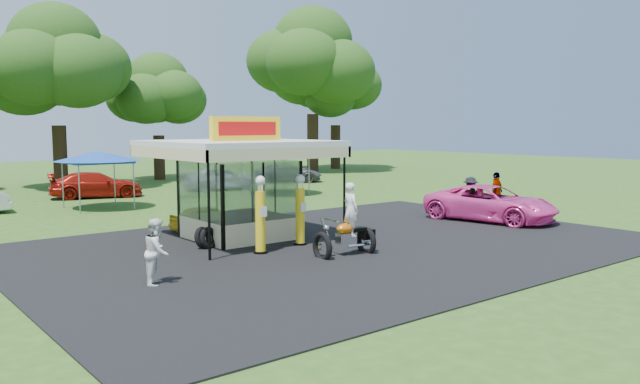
# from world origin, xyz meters

# --- Properties ---
(ground) EXTENTS (120.00, 120.00, 0.00)m
(ground) POSITION_xyz_m (0.00, 0.00, 0.00)
(ground) COLOR #284E18
(ground) RESTS_ON ground
(asphalt_apron) EXTENTS (20.00, 14.00, 0.04)m
(asphalt_apron) POSITION_xyz_m (0.00, 2.00, 0.02)
(asphalt_apron) COLOR black
(asphalt_apron) RESTS_ON ground
(gas_station_kiosk) EXTENTS (5.40, 5.40, 4.18)m
(gas_station_kiosk) POSITION_xyz_m (-2.00, 4.99, 1.78)
(gas_station_kiosk) COLOR white
(gas_station_kiosk) RESTS_ON ground
(gas_pump_left) EXTENTS (0.45, 0.45, 2.39)m
(gas_pump_left) POSITION_xyz_m (-2.85, 2.39, 1.15)
(gas_pump_left) COLOR black
(gas_pump_left) RESTS_ON ground
(gas_pump_right) EXTENTS (0.43, 0.43, 2.33)m
(gas_pump_right) POSITION_xyz_m (-1.10, 2.72, 1.11)
(gas_pump_right) COLOR black
(gas_pump_right) RESTS_ON ground
(motorcycle) EXTENTS (1.97, 1.06, 2.29)m
(motorcycle) POSITION_xyz_m (-0.91, 0.57, 0.89)
(motorcycle) COLOR black
(motorcycle) RESTS_ON ground
(spare_tires) EXTENTS (0.91, 0.71, 0.74)m
(spare_tires) POSITION_xyz_m (-3.77, 4.12, 0.36)
(spare_tires) COLOR black
(spare_tires) RESTS_ON ground
(a_frame_sign) EXTENTS (0.53, 0.57, 0.88)m
(a_frame_sign) POSITION_xyz_m (8.91, 1.31, 0.44)
(a_frame_sign) COLOR #593819
(a_frame_sign) RESTS_ON ground
(kiosk_car) EXTENTS (2.82, 1.13, 0.96)m
(kiosk_car) POSITION_xyz_m (-2.00, 7.20, 0.48)
(kiosk_car) COLOR yellow
(kiosk_car) RESTS_ON ground
(pink_sedan) EXTENTS (3.34, 5.64, 1.47)m
(pink_sedan) POSITION_xyz_m (8.05, 2.00, 0.73)
(pink_sedan) COLOR #F943A9
(pink_sedan) RESTS_ON ground
(spectator_west) EXTENTS (0.97, 1.01, 1.64)m
(spectator_west) POSITION_xyz_m (-6.81, 0.93, 0.82)
(spectator_west) COLOR white
(spectator_west) RESTS_ON ground
(spectator_east_a) EXTENTS (1.26, 0.97, 1.72)m
(spectator_east_a) POSITION_xyz_m (8.34, 3.26, 0.86)
(spectator_east_a) COLOR black
(spectator_east_a) RESTS_ON ground
(spectator_east_b) EXTENTS (1.14, 0.66, 1.82)m
(spectator_east_b) POSITION_xyz_m (10.36, 3.39, 0.91)
(spectator_east_b) COLOR gray
(spectator_east_b) RESTS_ON ground
(bg_car_b) EXTENTS (5.15, 3.15, 1.39)m
(bg_car_b) POSITION_xyz_m (-1.53, 20.50, 0.70)
(bg_car_b) COLOR #A2160C
(bg_car_b) RESTS_ON ground
(bg_car_c) EXTENTS (4.66, 2.83, 1.48)m
(bg_car_c) POSITION_xyz_m (5.80, 19.82, 0.74)
(bg_car_c) COLOR silver
(bg_car_c) RESTS_ON ground
(bg_car_d) EXTENTS (5.10, 4.31, 1.30)m
(bg_car_d) POSITION_xyz_m (12.06, 21.62, 0.65)
(bg_car_d) COLOR #504F51
(bg_car_d) RESTS_ON ground
(tent_west) EXTENTS (3.85, 3.85, 2.69)m
(tent_west) POSITION_xyz_m (-3.01, 15.91, 2.44)
(tent_west) COLOR gray
(tent_west) RESTS_ON ground
(tent_east) EXTENTS (4.32, 4.32, 3.02)m
(tent_east) POSITION_xyz_m (6.91, 15.76, 2.73)
(tent_east) COLOR gray
(tent_east) RESTS_ON ground
(oak_far_c) EXTENTS (9.36, 9.36, 11.03)m
(oak_far_c) POSITION_xyz_m (-1.49, 26.88, 7.00)
(oak_far_c) COLOR black
(oak_far_c) RESTS_ON ground
(oak_far_d) EXTENTS (7.43, 7.43, 8.85)m
(oak_far_d) POSITION_xyz_m (6.00, 29.06, 5.64)
(oak_far_d) COLOR black
(oak_far_d) RESTS_ON ground
(oak_far_e) EXTENTS (11.33, 11.33, 13.49)m
(oak_far_e) POSITION_xyz_m (19.71, 28.58, 8.61)
(oak_far_e) COLOR black
(oak_far_e) RESTS_ON ground
(oak_far_f) EXTENTS (8.87, 8.87, 10.69)m
(oak_far_f) POSITION_xyz_m (23.38, 29.94, 6.86)
(oak_far_f) COLOR black
(oak_far_f) RESTS_ON ground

